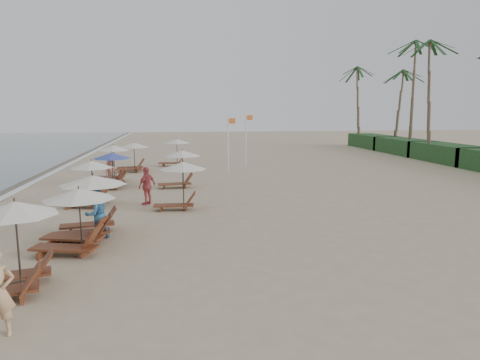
{
  "coord_description": "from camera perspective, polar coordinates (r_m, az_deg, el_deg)",
  "views": [
    {
      "loc": [
        -1.96,
        -13.74,
        4.62
      ],
      "look_at": [
        1.0,
        6.62,
        1.3
      ],
      "focal_mm": 32.54,
      "sensor_mm": 36.0,
      "label": 1
    }
  ],
  "objects": [
    {
      "name": "ground",
      "position": [
        14.63,
        -0.15,
        -9.24
      ],
      "size": [
        160.0,
        160.0,
        0.0
      ],
      "primitive_type": "plane",
      "color": "tan",
      "rests_on": "ground"
    },
    {
      "name": "lounger_station_0",
      "position": [
        12.53,
        -28.1,
        -8.09
      ],
      "size": [
        2.51,
        2.25,
        2.38
      ],
      "color": "brown",
      "rests_on": "ground"
    },
    {
      "name": "lounger_station_1",
      "position": [
        15.41,
        -21.14,
        -4.93
      ],
      "size": [
        2.76,
        2.42,
        2.08
      ],
      "color": "brown",
      "rests_on": "ground"
    },
    {
      "name": "lounger_station_2",
      "position": [
        17.01,
        -19.33,
        -3.11
      ],
      "size": [
        2.74,
        2.42,
        2.26
      ],
      "color": "brown",
      "rests_on": "ground"
    },
    {
      "name": "lounger_station_3",
      "position": [
        22.38,
        -19.39,
        -0.59
      ],
      "size": [
        2.51,
        2.42,
        2.2
      ],
      "color": "brown",
      "rests_on": "ground"
    },
    {
      "name": "lounger_station_4",
      "position": [
        26.98,
        -16.87,
        1.13
      ],
      "size": [
        2.68,
        2.42,
        2.13
      ],
      "color": "brown",
      "rests_on": "ground"
    },
    {
      "name": "lounger_station_5",
      "position": [
        29.43,
        -16.58,
        2.02
      ],
      "size": [
        2.4,
        2.03,
        2.38
      ],
      "color": "brown",
      "rests_on": "ground"
    },
    {
      "name": "lounger_station_6",
      "position": [
        33.97,
        -14.07,
        2.93
      ],
      "size": [
        2.64,
        2.28,
        2.18
      ],
      "color": "brown",
      "rests_on": "ground"
    },
    {
      "name": "inland_station_0",
      "position": [
        20.46,
        -7.94,
        0.11
      ],
      "size": [
        2.6,
        2.24,
        2.22
      ],
      "color": "brown",
      "rests_on": "ground"
    },
    {
      "name": "inland_station_1",
      "position": [
        26.3,
        -8.0,
        1.99
      ],
      "size": [
        2.7,
        2.24,
        2.22
      ],
      "color": "brown",
      "rests_on": "ground"
    },
    {
      "name": "inland_station_2",
      "position": [
        36.69,
        -8.62,
        3.93
      ],
      "size": [
        2.76,
        2.24,
        2.22
      ],
      "color": "brown",
      "rests_on": "ground"
    },
    {
      "name": "beachgoer_mid_a",
      "position": [
        16.54,
        -18.28,
        -4.31
      ],
      "size": [
        1.1,
        1.05,
        1.79
      ],
      "primitive_type": "imported",
      "rotation": [
        0.0,
        0.0,
        3.72
      ],
      "color": "teal",
      "rests_on": "ground"
    },
    {
      "name": "beachgoer_far_a",
      "position": [
        21.81,
        -12.1,
        -0.74
      ],
      "size": [
        1.06,
        1.15,
        1.89
      ],
      "primitive_type": "imported",
      "rotation": [
        0.0,
        0.0,
        4.02
      ],
      "color": "#C44E53",
      "rests_on": "ground"
    },
    {
      "name": "beachgoer_far_b",
      "position": [
        28.22,
        -16.63,
        1.05
      ],
      "size": [
        0.94,
        0.95,
        1.65
      ],
      "primitive_type": "imported",
      "rotation": [
        0.0,
        0.0,
        0.8
      ],
      "color": "#AA6D5C",
      "rests_on": "ground"
    },
    {
      "name": "flag_pole_near",
      "position": [
        32.59,
        -1.52,
        5.16
      ],
      "size": [
        0.59,
        0.08,
        4.22
      ],
      "color": "silver",
      "rests_on": "ground"
    },
    {
      "name": "flag_pole_far",
      "position": [
        36.21,
        0.84,
        5.72
      ],
      "size": [
        0.6,
        0.08,
        4.4
      ],
      "color": "silver",
      "rests_on": "ground"
    }
  ]
}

